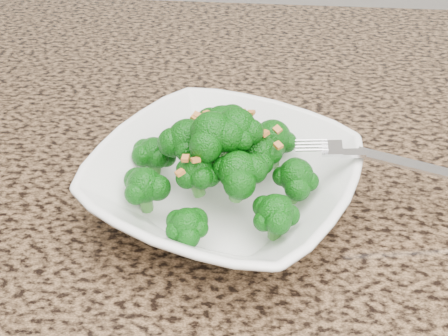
# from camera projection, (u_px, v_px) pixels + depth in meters

# --- Properties ---
(granite_counter) EXTENTS (1.64, 1.04, 0.03)m
(granite_counter) POSITION_uv_depth(u_px,v_px,m) (339.00, 203.00, 0.60)
(granite_counter) COLOR brown
(granite_counter) RESTS_ON cabinet
(bowl) EXTENTS (0.33, 0.33, 0.06)m
(bowl) POSITION_uv_depth(u_px,v_px,m) (224.00, 183.00, 0.56)
(bowl) COLOR white
(bowl) RESTS_ON granite_counter
(broccoli_pile) EXTENTS (0.22, 0.22, 0.07)m
(broccoli_pile) POSITION_uv_depth(u_px,v_px,m) (224.00, 127.00, 0.51)
(broccoli_pile) COLOR #0A5409
(broccoli_pile) RESTS_ON bowl
(garlic_topping) EXTENTS (0.13, 0.13, 0.01)m
(garlic_topping) POSITION_uv_depth(u_px,v_px,m) (224.00, 89.00, 0.49)
(garlic_topping) COLOR #CA7B31
(garlic_topping) RESTS_ON broccoli_pile
(fork) EXTENTS (0.20, 0.04, 0.01)m
(fork) POSITION_uv_depth(u_px,v_px,m) (358.00, 153.00, 0.53)
(fork) COLOR silver
(fork) RESTS_ON bowl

